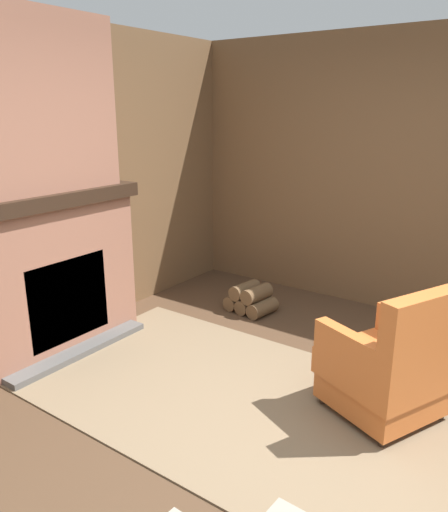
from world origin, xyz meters
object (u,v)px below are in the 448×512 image
(armchair, at_px, (390,368))
(oil_lamp_vase, at_px, (8,185))
(storage_case, at_px, (55,182))
(firewood_stack, at_px, (251,299))

(armchair, height_order, oil_lamp_vase, oil_lamp_vase)
(oil_lamp_vase, xyz_separation_m, storage_case, (0.00, 0.40, -0.02))
(firewood_stack, bearing_deg, storage_case, -123.10)
(oil_lamp_vase, bearing_deg, firewood_stack, 62.93)
(storage_case, bearing_deg, firewood_stack, 56.90)
(firewood_stack, distance_m, storage_case, 2.12)
(oil_lamp_vase, height_order, storage_case, oil_lamp_vase)
(firewood_stack, bearing_deg, oil_lamp_vase, -117.07)
(armchair, height_order, firewood_stack, armchair)
(armchair, xyz_separation_m, firewood_stack, (-1.65, 0.96, -0.22))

